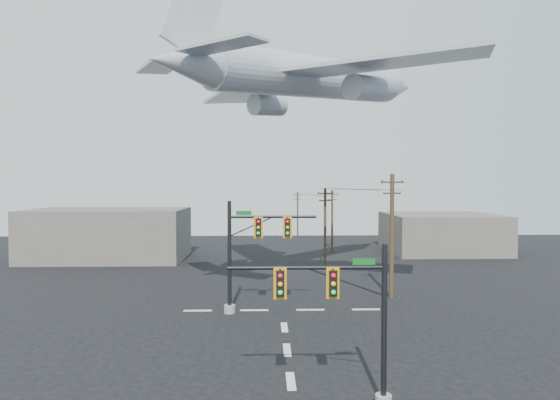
{
  "coord_description": "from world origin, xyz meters",
  "views": [
    {
      "loc": [
        -1.07,
        -20.98,
        9.01
      ],
      "look_at": [
        -0.36,
        5.0,
        8.1
      ],
      "focal_mm": 30.0,
      "sensor_mm": 36.0,
      "label": 1
    }
  ],
  "objects_px": {
    "utility_pole_c": "(332,219)",
    "utility_pole_d": "(298,213)",
    "signal_mast_near": "(350,320)",
    "utility_pole_b": "(325,226)",
    "airliner": "(314,78)",
    "utility_pole_a": "(392,233)",
    "signal_mast_far": "(248,254)"
  },
  "relations": [
    {
      "from": "signal_mast_far",
      "to": "utility_pole_c",
      "type": "bearing_deg",
      "value": 71.22
    },
    {
      "from": "signal_mast_near",
      "to": "utility_pole_c",
      "type": "distance_m",
      "value": 43.52
    },
    {
      "from": "signal_mast_far",
      "to": "utility_pole_b",
      "type": "distance_m",
      "value": 19.35
    },
    {
      "from": "utility_pole_c",
      "to": "utility_pole_d",
      "type": "height_order",
      "value": "utility_pole_c"
    },
    {
      "from": "utility_pole_a",
      "to": "utility_pole_d",
      "type": "bearing_deg",
      "value": 82.18
    },
    {
      "from": "utility_pole_c",
      "to": "utility_pole_a",
      "type": "bearing_deg",
      "value": -85.71
    },
    {
      "from": "signal_mast_far",
      "to": "utility_pole_b",
      "type": "relative_size",
      "value": 0.92
    },
    {
      "from": "signal_mast_far",
      "to": "utility_pole_c",
      "type": "xyz_separation_m",
      "value": [
        9.97,
        29.31,
        0.15
      ]
    },
    {
      "from": "utility_pole_c",
      "to": "utility_pole_d",
      "type": "xyz_separation_m",
      "value": [
        -3.39,
        18.27,
        -0.3
      ]
    },
    {
      "from": "signal_mast_near",
      "to": "airliner",
      "type": "distance_m",
      "value": 25.23
    },
    {
      "from": "signal_mast_near",
      "to": "utility_pole_a",
      "type": "bearing_deg",
      "value": 70.15
    },
    {
      "from": "utility_pole_c",
      "to": "airliner",
      "type": "bearing_deg",
      "value": -100.17
    },
    {
      "from": "utility_pole_c",
      "to": "utility_pole_d",
      "type": "bearing_deg",
      "value": 102.1
    },
    {
      "from": "utility_pole_d",
      "to": "signal_mast_far",
      "type": "bearing_deg",
      "value": -86.65
    },
    {
      "from": "signal_mast_far",
      "to": "utility_pole_a",
      "type": "distance_m",
      "value": 11.91
    },
    {
      "from": "utility_pole_d",
      "to": "signal_mast_near",
      "type": "bearing_deg",
      "value": -80.55
    },
    {
      "from": "signal_mast_near",
      "to": "utility_pole_b",
      "type": "xyz_separation_m",
      "value": [
        2.92,
        31.68,
        0.91
      ]
    },
    {
      "from": "airliner",
      "to": "utility_pole_c",
      "type": "bearing_deg",
      "value": 34.75
    },
    {
      "from": "utility_pole_a",
      "to": "signal_mast_far",
      "type": "bearing_deg",
      "value": -173.88
    },
    {
      "from": "signal_mast_far",
      "to": "airliner",
      "type": "relative_size",
      "value": 0.3
    },
    {
      "from": "utility_pole_d",
      "to": "utility_pole_a",
      "type": "bearing_deg",
      "value": -72.77
    },
    {
      "from": "utility_pole_c",
      "to": "airliner",
      "type": "height_order",
      "value": "airliner"
    },
    {
      "from": "signal_mast_near",
      "to": "airliner",
      "type": "relative_size",
      "value": 0.25
    },
    {
      "from": "utility_pole_b",
      "to": "airliner",
      "type": "distance_m",
      "value": 17.38
    },
    {
      "from": "utility_pole_a",
      "to": "airliner",
      "type": "xyz_separation_m",
      "value": [
        -5.85,
        2.87,
        12.71
      ]
    },
    {
      "from": "signal_mast_far",
      "to": "airliner",
      "type": "height_order",
      "value": "airliner"
    },
    {
      "from": "utility_pole_a",
      "to": "utility_pole_c",
      "type": "relative_size",
      "value": 1.19
    },
    {
      "from": "utility_pole_b",
      "to": "utility_pole_d",
      "type": "relative_size",
      "value": 1.12
    },
    {
      "from": "signal_mast_near",
      "to": "utility_pole_b",
      "type": "height_order",
      "value": "utility_pole_b"
    },
    {
      "from": "signal_mast_near",
      "to": "signal_mast_far",
      "type": "distance_m",
      "value": 14.66
    },
    {
      "from": "signal_mast_far",
      "to": "utility_pole_a",
      "type": "height_order",
      "value": "utility_pole_a"
    },
    {
      "from": "signal_mast_far",
      "to": "airliner",
      "type": "xyz_separation_m",
      "value": [
        5.31,
        6.92,
        13.69
      ]
    }
  ]
}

